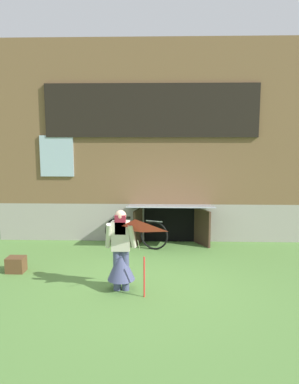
{
  "coord_description": "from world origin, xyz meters",
  "views": [
    {
      "loc": [
        0.27,
        -7.1,
        2.94
      ],
      "look_at": [
        0.01,
        1.07,
        1.67
      ],
      "focal_mm": 35.26,
      "sensor_mm": 36.0,
      "label": 1
    }
  ],
  "objects_px": {
    "person": "(121,257)",
    "wooden_crate": "(16,264)",
    "bicycle_silver": "(135,233)",
    "kite": "(135,238)"
  },
  "relations": [
    {
      "from": "person",
      "to": "wooden_crate",
      "type": "relative_size",
      "value": 4.12
    },
    {
      "from": "person",
      "to": "bicycle_silver",
      "type": "relative_size",
      "value": 0.91
    },
    {
      "from": "bicycle_silver",
      "to": "person",
      "type": "bearing_deg",
      "value": -73.24
    },
    {
      "from": "person",
      "to": "bicycle_silver",
      "type": "height_order",
      "value": "person"
    },
    {
      "from": "kite",
      "to": "wooden_crate",
      "type": "distance_m",
      "value": 3.17
    },
    {
      "from": "kite",
      "to": "bicycle_silver",
      "type": "relative_size",
      "value": 0.81
    },
    {
      "from": "kite",
      "to": "wooden_crate",
      "type": "xyz_separation_m",
      "value": [
        -2.67,
        1.39,
        -0.99
      ]
    },
    {
      "from": "person",
      "to": "kite",
      "type": "bearing_deg",
      "value": -79.24
    },
    {
      "from": "wooden_crate",
      "to": "person",
      "type": "bearing_deg",
      "value": -20.45
    },
    {
      "from": "person",
      "to": "kite",
      "type": "xyz_separation_m",
      "value": [
        0.31,
        -0.51,
        0.51
      ]
    }
  ]
}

